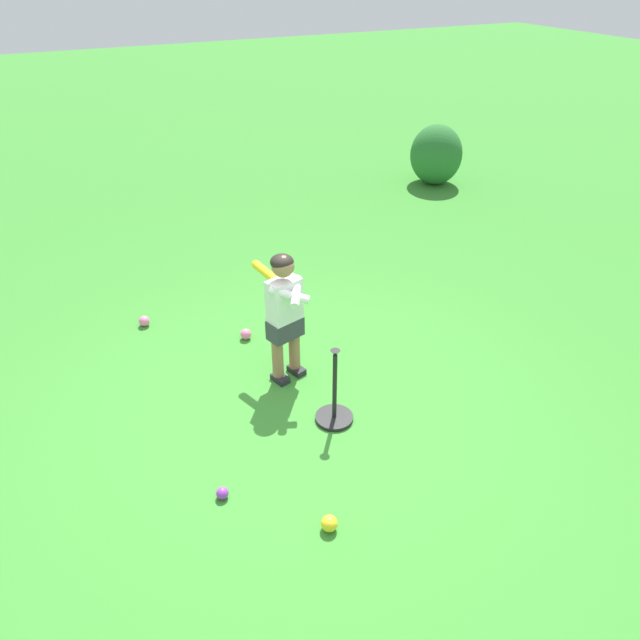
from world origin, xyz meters
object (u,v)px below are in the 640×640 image
child_batter (284,307)px  play_ball_far_right (246,334)px  play_ball_behind_batter (222,493)px  play_ball_near_batter (329,523)px  batting_tee (334,408)px  play_ball_center_lawn (144,321)px

child_batter → play_ball_far_right: child_batter is taller
play_ball_behind_batter → play_ball_far_right: size_ratio=0.81×
play_ball_near_batter → batting_tee: bearing=151.0°
play_ball_center_lawn → batting_tee: (1.91, 0.97, 0.06)m
play_ball_behind_batter → play_ball_far_right: play_ball_far_right is taller
play_ball_behind_batter → batting_tee: 1.03m
play_ball_near_batter → play_ball_center_lawn: bearing=-169.8°
play_ball_near_batter → batting_tee: size_ratio=0.16×
child_batter → play_ball_behind_batter: child_batter is taller
play_ball_center_lawn → batting_tee: 2.14m
child_batter → play_ball_far_right: 0.89m
play_ball_center_lawn → play_ball_near_batter: (2.76, 0.50, 0.00)m
play_ball_center_lawn → batting_tee: batting_tee is taller
play_ball_near_batter → batting_tee: 0.98m
play_ball_behind_batter → play_ball_near_batter: play_ball_near_batter is taller
child_batter → play_ball_far_right: bearing=-170.3°
play_ball_near_batter → child_batter: bearing=166.0°
batting_tee → play_ball_far_right: bearing=-170.6°
child_batter → play_ball_near_batter: (1.50, -0.37, -0.60)m
play_ball_near_batter → play_ball_far_right: bearing=173.0°
play_ball_near_batter → play_ball_far_right: play_ball_near_batter is taller
play_ball_behind_batter → play_ball_near_batter: bearing=44.0°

